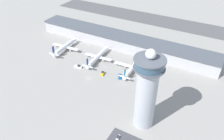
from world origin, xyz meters
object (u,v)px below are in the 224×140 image
service_truck_fuel (78,67)px  service_truck_baggage (103,73)px  airplane_gate_bravo (98,57)px  airplane_gate_charlie (133,67)px  airplane_gate_alpha (65,47)px  car_yellow_taxi (118,137)px  service_truck_catering (120,76)px  control_tower (146,91)px

service_truck_fuel → service_truck_baggage: 27.90m
airplane_gate_bravo → airplane_gate_charlie: size_ratio=1.05×
airplane_gate_alpha → car_yellow_taxi: airplane_gate_alpha is taller
service_truck_catering → car_yellow_taxi: (31.60, -62.76, -0.37)m
service_truck_catering → car_yellow_taxi: 70.27m
airplane_gate_bravo → car_yellow_taxi: (66.48, -78.50, -3.45)m
service_truck_fuel → airplane_gate_alpha: bearing=148.3°
control_tower → service_truck_fuel: control_tower is taller
airplane_gate_alpha → service_truck_catering: size_ratio=5.14×
control_tower → service_truck_catering: control_tower is taller
airplane_gate_charlie → control_tower: bearing=-58.8°
airplane_gate_charlie → service_truck_catering: (-6.22, -16.15, -3.15)m
airplane_gate_alpha → car_yellow_taxi: size_ratio=8.98×
airplane_gate_charlie → service_truck_baggage: (-23.04, -20.08, -3.05)m
airplane_gate_alpha → service_truck_catering: bearing=-10.9°
airplane_gate_charlie → service_truck_fuel: bearing=-156.6°
airplane_gate_alpha → car_yellow_taxi: bearing=-35.2°
control_tower → service_truck_baggage: size_ratio=9.75×
service_truck_baggage → car_yellow_taxi: bearing=-50.5°
service_truck_fuel → service_truck_baggage: service_truck_fuel is taller
control_tower → service_truck_catering: bearing=134.8°
airplane_gate_bravo → service_truck_catering: size_ratio=5.39×
control_tower → service_truck_catering: 65.48m
control_tower → airplane_gate_alpha: size_ratio=1.51×
control_tower → airplane_gate_alpha: 135.10m
control_tower → car_yellow_taxi: bearing=-113.7°
airplane_gate_alpha → airplane_gate_bravo: size_ratio=0.95×
service_truck_baggage → car_yellow_taxi: service_truck_baggage is taller
service_truck_catering → service_truck_fuel: size_ratio=0.94×
airplane_gate_bravo → airplane_gate_charlie: bearing=0.6°
control_tower → service_truck_fuel: 97.39m
car_yellow_taxi → control_tower: bearing=66.3°
service_truck_fuel → service_truck_catering: bearing=7.5°
airplane_gate_bravo → service_truck_catering: 38.39m
airplane_gate_charlie → car_yellow_taxi: 82.97m
airplane_gate_bravo → airplane_gate_alpha: bearing=-179.3°
service_truck_catering → airplane_gate_bravo: bearing=155.7°
airplane_gate_bravo → service_truck_catering: airplane_gate_bravo is taller
service_truck_catering → service_truck_fuel: bearing=-172.5°
service_truck_catering → service_truck_fuel: service_truck_fuel is taller
airplane_gate_charlie → service_truck_fuel: airplane_gate_charlie is taller
airplane_gate_charlie → airplane_gate_bravo: bearing=-179.4°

